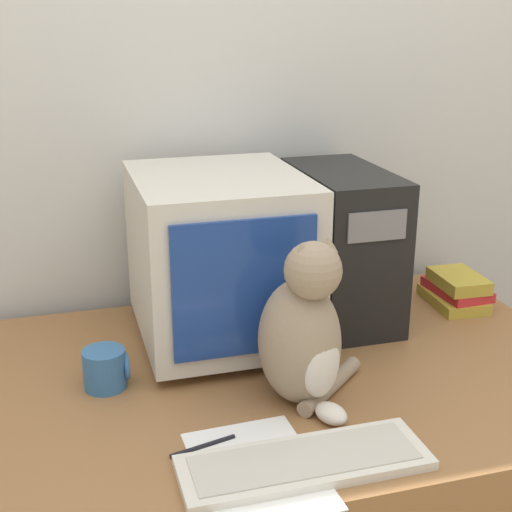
{
  "coord_description": "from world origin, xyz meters",
  "views": [
    {
      "loc": [
        -0.46,
        -0.89,
        1.48
      ],
      "look_at": [
        -0.06,
        0.5,
        0.98
      ],
      "focal_mm": 50.0,
      "sensor_mm": 36.0,
      "label": 1
    }
  ],
  "objects_px": {
    "pen": "(203,446)",
    "mug": "(106,369)",
    "keyboard": "(304,462)",
    "crt_monitor": "(220,257)",
    "book_stack": "(456,290)",
    "cat": "(304,335)",
    "computer_tower": "(341,244)"
  },
  "relations": [
    {
      "from": "crt_monitor",
      "to": "pen",
      "type": "distance_m",
      "value": 0.51
    },
    {
      "from": "computer_tower",
      "to": "crt_monitor",
      "type": "bearing_deg",
      "value": -170.98
    },
    {
      "from": "pen",
      "to": "mug",
      "type": "height_order",
      "value": "mug"
    },
    {
      "from": "keyboard",
      "to": "pen",
      "type": "xyz_separation_m",
      "value": [
        -0.16,
        0.11,
        -0.01
      ]
    },
    {
      "from": "book_stack",
      "to": "pen",
      "type": "relative_size",
      "value": 1.57
    },
    {
      "from": "keyboard",
      "to": "cat",
      "type": "relative_size",
      "value": 1.26
    },
    {
      "from": "crt_monitor",
      "to": "keyboard",
      "type": "relative_size",
      "value": 1.04
    },
    {
      "from": "crt_monitor",
      "to": "keyboard",
      "type": "distance_m",
      "value": 0.59
    },
    {
      "from": "crt_monitor",
      "to": "book_stack",
      "type": "xyz_separation_m",
      "value": [
        0.66,
        0.03,
        -0.17
      ]
    },
    {
      "from": "book_stack",
      "to": "pen",
      "type": "height_order",
      "value": "book_stack"
    },
    {
      "from": "crt_monitor",
      "to": "keyboard",
      "type": "height_order",
      "value": "crt_monitor"
    },
    {
      "from": "computer_tower",
      "to": "pen",
      "type": "bearing_deg",
      "value": -133.49
    },
    {
      "from": "computer_tower",
      "to": "mug",
      "type": "relative_size",
      "value": 4.1
    },
    {
      "from": "keyboard",
      "to": "pen",
      "type": "bearing_deg",
      "value": 146.69
    },
    {
      "from": "cat",
      "to": "mug",
      "type": "height_order",
      "value": "cat"
    },
    {
      "from": "crt_monitor",
      "to": "mug",
      "type": "xyz_separation_m",
      "value": [
        -0.29,
        -0.17,
        -0.17
      ]
    },
    {
      "from": "keyboard",
      "to": "pen",
      "type": "relative_size",
      "value": 3.46
    },
    {
      "from": "keyboard",
      "to": "cat",
      "type": "xyz_separation_m",
      "value": [
        0.07,
        0.21,
        0.14
      ]
    },
    {
      "from": "computer_tower",
      "to": "pen",
      "type": "height_order",
      "value": "computer_tower"
    },
    {
      "from": "keyboard",
      "to": "book_stack",
      "type": "xyz_separation_m",
      "value": [
        0.65,
        0.58,
        0.03
      ]
    },
    {
      "from": "computer_tower",
      "to": "mug",
      "type": "bearing_deg",
      "value": -160.52
    },
    {
      "from": "crt_monitor",
      "to": "pen",
      "type": "height_order",
      "value": "crt_monitor"
    },
    {
      "from": "computer_tower",
      "to": "keyboard",
      "type": "relative_size",
      "value": 0.89
    },
    {
      "from": "cat",
      "to": "pen",
      "type": "xyz_separation_m",
      "value": [
        -0.23,
        -0.11,
        -0.15
      ]
    },
    {
      "from": "cat",
      "to": "computer_tower",
      "type": "bearing_deg",
      "value": 39.28
    },
    {
      "from": "pen",
      "to": "mug",
      "type": "xyz_separation_m",
      "value": [
        -0.15,
        0.28,
        0.04
      ]
    },
    {
      "from": "computer_tower",
      "to": "keyboard",
      "type": "distance_m",
      "value": 0.71
    },
    {
      "from": "cat",
      "to": "crt_monitor",
      "type": "bearing_deg",
      "value": 85.83
    },
    {
      "from": "book_stack",
      "to": "mug",
      "type": "xyz_separation_m",
      "value": [
        -0.95,
        -0.19,
        0.0
      ]
    },
    {
      "from": "computer_tower",
      "to": "book_stack",
      "type": "xyz_separation_m",
      "value": [
        0.33,
        -0.03,
        -0.15
      ]
    },
    {
      "from": "cat",
      "to": "mug",
      "type": "relative_size",
      "value": 3.65
    },
    {
      "from": "computer_tower",
      "to": "mug",
      "type": "distance_m",
      "value": 0.68
    }
  ]
}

